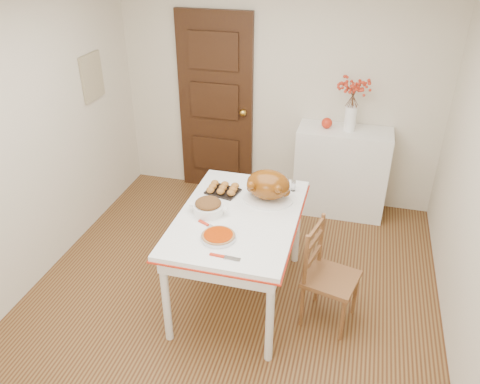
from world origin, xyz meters
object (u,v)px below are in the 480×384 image
(chair_oak, at_px, (332,277))
(pumpkin_pie, at_px, (218,236))
(kitchen_table, at_px, (238,257))
(turkey_platter, at_px, (268,186))
(sideboard, at_px, (341,172))

(chair_oak, bearing_deg, pumpkin_pie, 121.55)
(chair_oak, height_order, pumpkin_pie, pumpkin_pie)
(chair_oak, bearing_deg, kitchen_table, 97.50)
(chair_oak, relative_size, turkey_platter, 2.09)
(sideboard, relative_size, turkey_platter, 2.31)
(sideboard, bearing_deg, turkey_platter, -111.14)
(sideboard, distance_m, turkey_platter, 1.54)
(chair_oak, bearing_deg, turkey_platter, 72.33)
(sideboard, height_order, chair_oak, sideboard)
(turkey_platter, bearing_deg, chair_oak, -21.20)
(kitchen_table, bearing_deg, sideboard, 66.82)
(kitchen_table, height_order, turkey_platter, turkey_platter)
(pumpkin_pie, bearing_deg, sideboard, 69.15)
(kitchen_table, bearing_deg, pumpkin_pie, -99.11)
(kitchen_table, distance_m, turkey_platter, 0.64)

